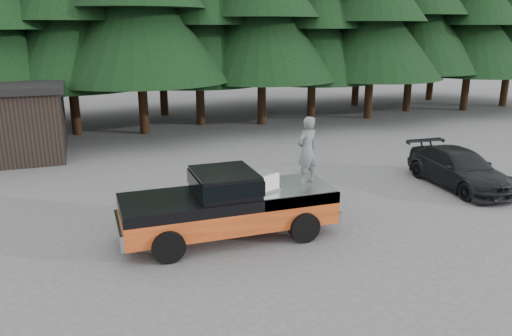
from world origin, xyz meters
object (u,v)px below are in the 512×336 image
object	(u,v)px
air_compressor	(263,182)
parked_car	(459,169)
man_on_bed	(307,150)
pickup_truck	(229,214)

from	to	relation	value
air_compressor	parked_car	bearing A→B (deg)	-9.72
man_on_bed	parked_car	distance (m)	7.25
air_compressor	man_on_bed	size ratio (longest dim) A/B	0.35
pickup_truck	man_on_bed	bearing A→B (deg)	0.31
pickup_truck	parked_car	xyz separation A→B (m)	(9.23, 1.58, 0.01)
air_compressor	man_on_bed	xyz separation A→B (m)	(1.40, 0.23, 0.73)
parked_car	man_on_bed	bearing A→B (deg)	-164.18
pickup_truck	parked_car	world-z (taller)	parked_car
pickup_truck	man_on_bed	distance (m)	2.85
air_compressor	parked_car	size ratio (longest dim) A/B	0.15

